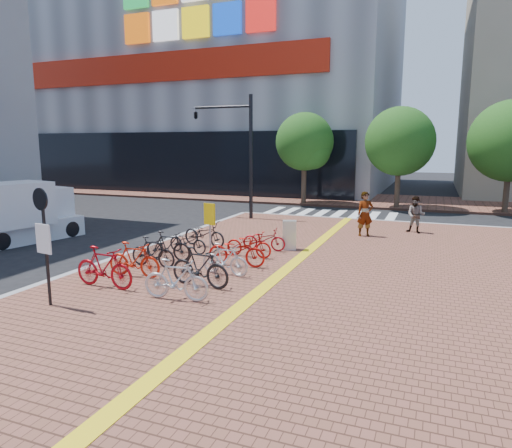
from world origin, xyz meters
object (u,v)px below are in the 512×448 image
at_px(bike_10, 249,244).
at_px(pedestrian_b, 416,215).
at_px(bike_4, 188,241).
at_px(traffic_light_pole, 225,134).
at_px(pedestrian_a, 365,214).
at_px(bike_11, 264,239).
at_px(bike_3, 168,246).
at_px(bike_1, 134,260).
at_px(yellow_sign, 210,219).
at_px(bike_6, 176,280).
at_px(box_truck, 23,213).
at_px(bike_5, 204,234).
at_px(bike_2, 153,252).
at_px(bike_7, 200,267).
at_px(bike_9, 236,251).
at_px(bike_0, 104,267).
at_px(utility_box, 289,235).
at_px(bike_8, 225,259).
at_px(notice_sign, 44,232).

bearing_deg(bike_10, pedestrian_b, -33.41).
xyz_separation_m(bike_4, traffic_light_pole, (-2.32, 8.13, 3.97)).
bearing_deg(pedestrian_a, bike_11, -154.11).
xyz_separation_m(bike_3, bike_10, (2.32, 1.47, -0.05)).
height_order(bike_1, yellow_sign, yellow_sign).
bearing_deg(traffic_light_pole, bike_6, -70.08).
relative_size(bike_1, bike_10, 1.02).
bearing_deg(box_truck, bike_4, 0.34).
xyz_separation_m(bike_3, bike_5, (0.11, 2.38, -0.00)).
height_order(bike_6, pedestrian_b, pedestrian_b).
xyz_separation_m(bike_3, bike_6, (2.34, -3.35, 0.03)).
relative_size(bike_2, bike_7, 0.89).
xyz_separation_m(bike_1, bike_9, (2.30, 2.22, -0.02)).
xyz_separation_m(bike_6, bike_9, (0.08, 3.55, -0.02)).
distance_m(bike_2, bike_4, 2.09).
xyz_separation_m(bike_0, bike_7, (2.37, 1.03, -0.02)).
height_order(bike_0, bike_2, bike_0).
xyz_separation_m(bike_0, box_truck, (-7.69, 4.32, 0.46)).
xyz_separation_m(bike_6, utility_box, (0.95, 6.41, 0.02)).
bearing_deg(bike_10, pedestrian_a, -27.54).
distance_m(bike_8, traffic_light_pole, 11.92).
bearing_deg(bike_9, notice_sign, 147.69).
relative_size(bike_9, utility_box, 1.76).
height_order(bike_1, pedestrian_b, pedestrian_b).
bearing_deg(bike_1, pedestrian_a, -33.66).
xyz_separation_m(bike_0, bike_1, (0.13, 1.16, -0.05)).
distance_m(bike_8, bike_11, 3.45).
bearing_deg(bike_4, notice_sign, -174.19).
bearing_deg(bike_8, bike_5, 43.32).
bearing_deg(pedestrian_b, box_truck, -143.02).
xyz_separation_m(bike_3, bike_8, (2.51, -0.88, -0.02)).
relative_size(bike_10, pedestrian_b, 1.05).
distance_m(bike_7, bike_9, 2.34).
xyz_separation_m(bike_6, pedestrian_b, (5.15, 11.59, 0.28)).
height_order(bike_2, bike_5, bike_5).
bearing_deg(bike_5, bike_6, -147.92).
bearing_deg(traffic_light_pole, bike_9, -62.90).
bearing_deg(bike_7, bike_2, 68.18).
distance_m(bike_0, notice_sign, 2.06).
bearing_deg(bike_8, bike_9, 11.92).
bearing_deg(bike_10, yellow_sign, 90.29).
bearing_deg(bike_6, pedestrian_a, -23.21).
height_order(bike_9, bike_11, bike_9).
bearing_deg(bike_9, box_truck, 81.07).
bearing_deg(pedestrian_a, bike_2, -153.65).
distance_m(bike_5, bike_10, 2.39).
distance_m(bike_5, box_truck, 7.92).
relative_size(bike_4, pedestrian_b, 1.01).
bearing_deg(notice_sign, traffic_light_pole, 97.77).
distance_m(bike_9, box_truck, 10.17).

